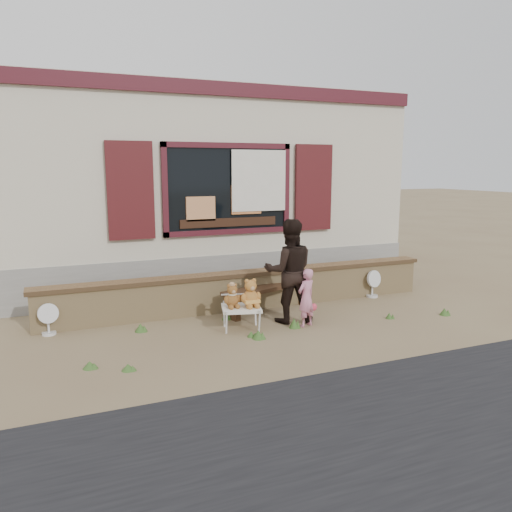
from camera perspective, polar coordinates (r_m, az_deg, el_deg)
name	(u,v)px	position (r m, az deg, el deg)	size (l,w,h in m)	color
ground	(270,324)	(7.98, 1.66, -7.79)	(80.00, 80.00, 0.00)	brown
shopfront	(192,187)	(11.84, -7.28, 7.82)	(8.04, 5.13, 4.00)	#BFB49B
brick_wall	(247,289)	(8.77, -1.00, -3.82)	(7.10, 0.36, 0.67)	tan
bench	(266,293)	(8.62, 1.20, -4.21)	(1.74, 0.88, 0.44)	#311E11
folding_chair	(241,309)	(7.64, -1.69, -6.06)	(0.69, 0.65, 0.36)	silver
teddy_bear_left	(232,295)	(7.57, -2.76, -4.49)	(0.27, 0.24, 0.37)	brown
teddy_bear_right	(250,292)	(7.59, -0.65, -4.17)	(0.32, 0.28, 0.44)	#946029
child	(306,298)	(7.79, 5.75, -4.76)	(0.33, 0.22, 0.92)	pink
adult	(289,271)	(7.93, 3.81, -1.73)	(0.81, 0.63, 1.66)	black
fan_left	(48,319)	(8.04, -22.68, -6.65)	(0.31, 0.20, 0.48)	silver
fan_right	(372,284)	(9.79, 13.17, -3.08)	(0.34, 0.22, 0.52)	silver
grass_tufts	(251,331)	(7.48, -0.63, -8.54)	(5.85, 1.64, 0.16)	#3A5D25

